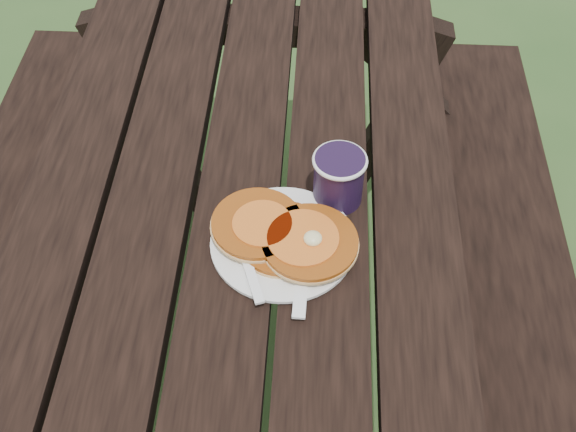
{
  "coord_description": "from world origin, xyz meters",
  "views": [
    {
      "loc": [
        0.13,
        -0.78,
        1.68
      ],
      "look_at": [
        0.09,
        -0.05,
        0.8
      ],
      "focal_mm": 45.0,
      "sensor_mm": 36.0,
      "label": 1
    }
  ],
  "objects_px": {
    "pancake_stack": "(285,235)",
    "plate": "(283,243)",
    "picnic_table": "(246,331)",
    "coffee_cup": "(339,176)"
  },
  "relations": [
    {
      "from": "picnic_table",
      "to": "coffee_cup",
      "type": "distance_m",
      "value": 0.47
    },
    {
      "from": "pancake_stack",
      "to": "plate",
      "type": "bearing_deg",
      "value": -159.86
    },
    {
      "from": "picnic_table",
      "to": "pancake_stack",
      "type": "distance_m",
      "value": 0.42
    },
    {
      "from": "coffee_cup",
      "to": "pancake_stack",
      "type": "bearing_deg",
      "value": -128.31
    },
    {
      "from": "picnic_table",
      "to": "plate",
      "type": "distance_m",
      "value": 0.4
    },
    {
      "from": "picnic_table",
      "to": "plate",
      "type": "height_order",
      "value": "plate"
    },
    {
      "from": "picnic_table",
      "to": "plate",
      "type": "relative_size",
      "value": 7.9
    },
    {
      "from": "plate",
      "to": "coffee_cup",
      "type": "relative_size",
      "value": 2.39
    },
    {
      "from": "plate",
      "to": "coffee_cup",
      "type": "xyz_separation_m",
      "value": [
        0.09,
        0.11,
        0.05
      ]
    },
    {
      "from": "pancake_stack",
      "to": "picnic_table",
      "type": "bearing_deg",
      "value": 143.46
    }
  ]
}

